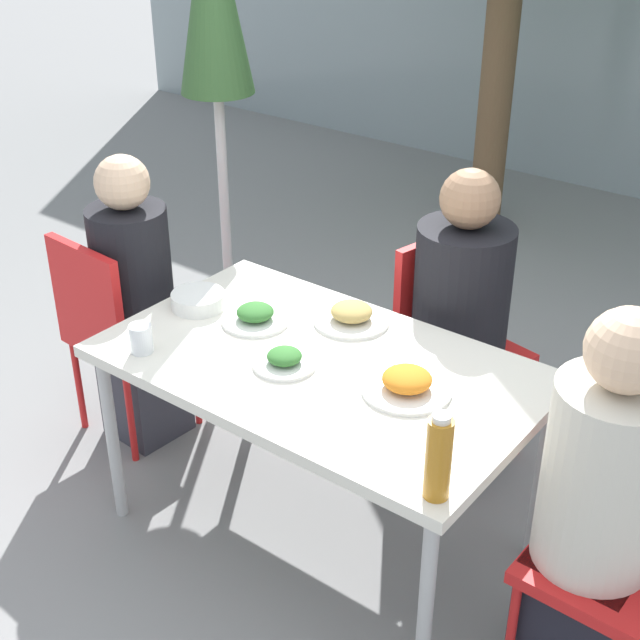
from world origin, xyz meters
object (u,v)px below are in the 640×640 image
object	(u,v)px
person_left	(136,309)
drinking_cup	(141,338)
person_right	(596,521)
chair_far	(450,331)
bottle	(438,458)
person_far	(458,333)
chair_right	(621,532)
chair_left	(113,324)
salad_bowl	(198,300)
closed_umbrella	(215,28)

from	to	relation	value
person_left	drinking_cup	xyz separation A→B (m)	(0.46, -0.37, 0.20)
person_right	chair_far	world-z (taller)	person_right
bottle	drinking_cup	world-z (taller)	bottle
chair_far	drinking_cup	world-z (taller)	chair_far
person_far	drinking_cup	world-z (taller)	person_far
person_left	chair_right	bearing A→B (deg)	3.53
chair_left	person_right	size ratio (longest dim) A/B	0.72
chair_far	salad_bowl	world-z (taller)	chair_far
bottle	closed_umbrella	bearing A→B (deg)	148.41
closed_umbrella	chair_right	bearing A→B (deg)	-17.45
chair_far	bottle	world-z (taller)	bottle
chair_far	closed_umbrella	size ratio (longest dim) A/B	0.42
person_right	drinking_cup	bearing A→B (deg)	12.45
chair_right	person_far	distance (m)	1.07
person_left	person_right	xyz separation A→B (m)	(1.91, -0.09, 0.01)
bottle	salad_bowl	distance (m)	1.26
drinking_cup	chair_far	bearing A→B (deg)	61.60
bottle	chair_left	bearing A→B (deg)	168.72
bottle	salad_bowl	bearing A→B (deg)	163.00
person_right	salad_bowl	xyz separation A→B (m)	(-1.52, 0.05, 0.16)
chair_right	bottle	size ratio (longest dim) A/B	3.53
person_left	bottle	bearing A→B (deg)	-10.48
drinking_cup	salad_bowl	bearing A→B (deg)	101.90
chair_left	person_far	xyz separation A→B (m)	(1.15, 0.69, 0.05)
person_left	chair_far	size ratio (longest dim) A/B	1.35
chair_right	drinking_cup	xyz separation A→B (m)	(-1.50, -0.36, 0.25)
bottle	salad_bowl	size ratio (longest dim) A/B	1.31
bottle	person_left	bearing A→B (deg)	165.73
chair_right	bottle	xyz separation A→B (m)	(-0.37, -0.40, 0.32)
person_far	drinking_cup	distance (m)	1.18
chair_left	person_far	distance (m)	1.34
chair_far	salad_bowl	distance (m)	0.98
chair_far	chair_left	bearing A→B (deg)	-43.70
person_far	closed_umbrella	xyz separation A→B (m)	(-1.20, 0.03, 0.96)
chair_far	person_far	world-z (taller)	person_far
closed_umbrella	bottle	xyz separation A→B (m)	(1.70, -1.05, -0.68)
closed_umbrella	drinking_cup	size ratio (longest dim) A/B	21.58
chair_left	bottle	world-z (taller)	bottle
chair_left	person_left	distance (m)	0.11
person_left	chair_far	world-z (taller)	person_left
person_far	salad_bowl	xyz separation A→B (m)	(-0.70, -0.65, 0.18)
chair_right	salad_bowl	bearing A→B (deg)	2.47
chair_left	chair_right	bearing A→B (deg)	5.71
chair_left	closed_umbrella	xyz separation A→B (m)	(-0.06, 0.72, 1.00)
chair_far	drinking_cup	distance (m)	1.21
chair_right	drinking_cup	distance (m)	1.57
person_left	bottle	size ratio (longest dim) A/B	4.78
salad_bowl	drinking_cup	bearing A→B (deg)	-78.10
salad_bowl	bottle	bearing A→B (deg)	-17.00
closed_umbrella	drinking_cup	world-z (taller)	closed_umbrella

